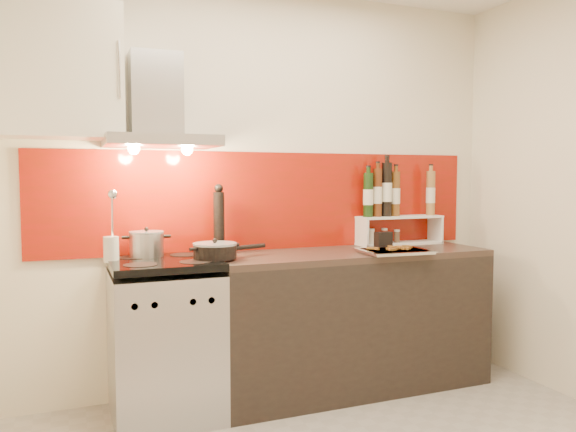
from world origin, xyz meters
name	(u,v)px	position (x,y,z in m)	size (l,w,h in m)	color
back_wall	(263,189)	(0.00, 1.40, 1.30)	(3.40, 0.02, 2.60)	silver
backsplash	(271,201)	(0.05, 1.39, 1.22)	(3.00, 0.02, 0.64)	maroon
range_stove	(165,341)	(-0.70, 1.10, 0.44)	(0.60, 0.60, 0.91)	#B7B7BA
counter	(350,319)	(0.50, 1.10, 0.45)	(1.80, 0.60, 0.90)	black
range_hood	(158,114)	(-0.70, 1.24, 1.74)	(0.62, 0.50, 0.61)	#B7B7BA
upper_cabinet	(54,71)	(-1.25, 1.22, 1.95)	(0.70, 0.35, 0.72)	white
stock_pot	(147,244)	(-0.77, 1.26, 0.99)	(0.20, 0.20, 0.17)	#B7B7BA
saute_pan	(216,251)	(-0.41, 1.03, 0.96)	(0.47, 0.26, 0.12)	black
utensil_jar	(111,240)	(-0.98, 1.18, 1.02)	(0.09, 0.13, 0.41)	silver
pepper_mill	(219,220)	(-0.34, 1.26, 1.11)	(0.07, 0.07, 0.44)	black
step_shelf	(394,208)	(0.94, 1.29, 1.16)	(0.63, 0.17, 0.58)	white
caddy_box	(383,240)	(0.75, 1.12, 0.96)	(0.12, 0.05, 0.10)	black
baking_tray	(394,251)	(0.70, 0.90, 0.92)	(0.44, 0.35, 0.03)	silver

